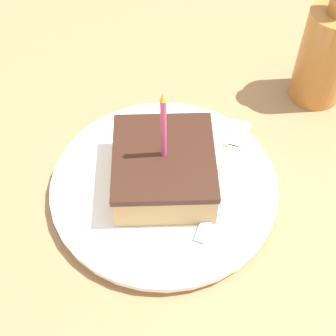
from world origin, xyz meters
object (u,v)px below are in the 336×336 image
cake_slice (168,168)px  bottle (330,52)px  plate (168,185)px  fork (230,168)px

cake_slice → bottle: 0.27m
bottle → plate: bearing=-143.2°
cake_slice → fork: cake_slice is taller
cake_slice → plate: bearing=-171.3°
cake_slice → fork: 0.08m
plate → cake_slice: size_ratio=1.92×
plate → fork: fork is taller
bottle → fork: bearing=-134.2°
plate → fork: 0.08m
plate → bottle: bearing=36.8°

